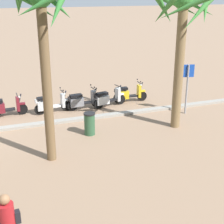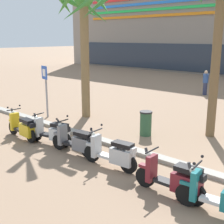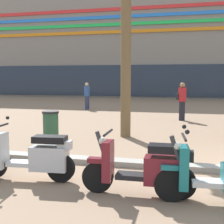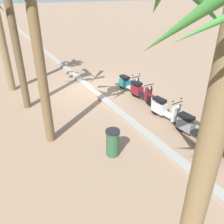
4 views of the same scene
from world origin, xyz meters
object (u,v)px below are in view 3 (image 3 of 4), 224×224
(pedestrian_by_palm_tree, at_px, (87,96))
(pedestrian_window_shopping, at_px, (182,100))
(scooter_maroon_tail_end, at_px, (148,169))
(scooter_silver_far_back, at_px, (34,157))
(litter_bin, at_px, (51,127))

(pedestrian_by_palm_tree, distance_m, pedestrian_window_shopping, 6.58)
(scooter_maroon_tail_end, distance_m, pedestrian_by_palm_tree, 13.83)
(scooter_silver_far_back, height_order, scooter_maroon_tail_end, scooter_silver_far_back)
(scooter_silver_far_back, distance_m, pedestrian_by_palm_tree, 12.91)
(scooter_maroon_tail_end, height_order, pedestrian_window_shopping, pedestrian_window_shopping)
(scooter_silver_far_back, height_order, pedestrian_window_shopping, pedestrian_window_shopping)
(pedestrian_by_palm_tree, bearing_deg, litter_bin, -77.58)
(scooter_silver_far_back, relative_size, scooter_maroon_tail_end, 0.99)
(pedestrian_by_palm_tree, relative_size, litter_bin, 1.68)
(pedestrian_window_shopping, bearing_deg, litter_bin, -120.56)
(scooter_silver_far_back, bearing_deg, pedestrian_window_shopping, 75.07)
(scooter_silver_far_back, distance_m, scooter_maroon_tail_end, 2.16)
(litter_bin, bearing_deg, pedestrian_window_shopping, 59.44)
(scooter_silver_far_back, xyz_separation_m, scooter_maroon_tail_end, (2.14, -0.25, 0.00))
(scooter_silver_far_back, relative_size, pedestrian_window_shopping, 1.10)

